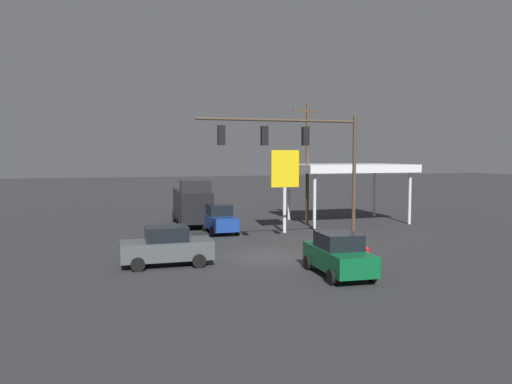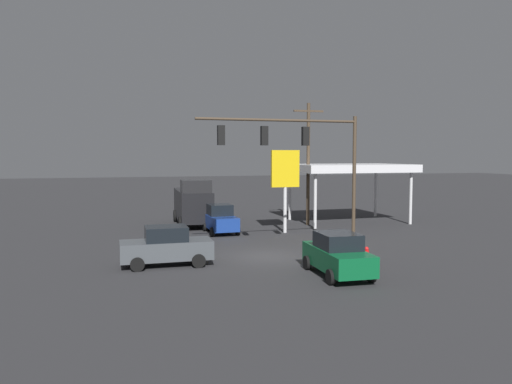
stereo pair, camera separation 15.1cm
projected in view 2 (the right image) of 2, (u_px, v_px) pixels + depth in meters
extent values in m
plane|color=#2D2D30|center=(267.00, 256.00, 26.55)|extent=(200.00, 200.00, 0.00)
cylinder|color=#473828|center=(354.00, 184.00, 27.66)|extent=(0.20, 0.20, 7.51)
cylinder|color=#473828|center=(279.00, 120.00, 26.13)|extent=(8.87, 0.14, 0.14)
cube|color=black|center=(305.00, 136.00, 26.63)|extent=(0.36, 0.28, 1.00)
sphere|color=#FF4141|center=(304.00, 131.00, 26.78)|extent=(0.22, 0.22, 0.22)
sphere|color=#392305|center=(304.00, 136.00, 26.80)|extent=(0.22, 0.22, 0.22)
sphere|color=black|center=(304.00, 142.00, 26.82)|extent=(0.22, 0.22, 0.22)
cube|color=black|center=(264.00, 136.00, 25.96)|extent=(0.36, 0.28, 1.00)
sphere|color=#FF4141|center=(263.00, 130.00, 26.12)|extent=(0.22, 0.22, 0.22)
sphere|color=#392305|center=(263.00, 136.00, 26.14)|extent=(0.22, 0.22, 0.22)
sphere|color=black|center=(263.00, 142.00, 26.16)|extent=(0.22, 0.22, 0.22)
cube|color=black|center=(221.00, 135.00, 25.30)|extent=(0.36, 0.28, 1.00)
sphere|color=#FF4141|center=(220.00, 129.00, 25.46)|extent=(0.22, 0.22, 0.22)
sphere|color=#392305|center=(220.00, 135.00, 25.48)|extent=(0.22, 0.22, 0.22)
sphere|color=black|center=(220.00, 141.00, 25.50)|extent=(0.22, 0.22, 0.22)
cylinder|color=#473828|center=(308.00, 164.00, 38.14)|extent=(0.26, 0.26, 9.32)
cube|color=#473828|center=(309.00, 111.00, 37.84)|extent=(2.40, 0.14, 0.14)
cube|color=silver|center=(349.00, 168.00, 39.94)|extent=(9.24, 6.47, 0.60)
cube|color=red|center=(331.00, 167.00, 43.05)|extent=(9.24, 0.06, 0.36)
cylinder|color=silver|center=(376.00, 193.00, 43.79)|extent=(0.24, 0.24, 4.05)
cylinder|color=silver|center=(290.00, 195.00, 41.48)|extent=(0.24, 0.24, 4.05)
cylinder|color=silver|center=(411.00, 198.00, 38.75)|extent=(0.24, 0.24, 4.05)
cylinder|color=silver|center=(315.00, 201.00, 36.44)|extent=(0.24, 0.24, 4.05)
cylinder|color=silver|center=(285.00, 192.00, 34.44)|extent=(0.24, 0.24, 5.72)
cube|color=yellow|center=(285.00, 169.00, 34.33)|extent=(2.01, 0.24, 2.55)
cube|color=black|center=(285.00, 169.00, 34.45)|extent=(1.41, 0.04, 0.89)
cube|color=black|center=(193.00, 205.00, 38.28)|extent=(2.63, 6.91, 2.20)
cube|color=black|center=(196.00, 186.00, 36.13)|extent=(2.20, 1.90, 0.90)
cylinder|color=black|center=(212.00, 222.00, 36.50)|extent=(0.27, 0.97, 0.96)
cylinder|color=black|center=(180.00, 223.00, 35.94)|extent=(0.27, 0.97, 0.96)
cylinder|color=black|center=(204.00, 215.00, 40.78)|extent=(0.27, 0.97, 0.96)
cylinder|color=black|center=(175.00, 216.00, 40.22)|extent=(0.27, 0.97, 0.96)
cube|color=#0C592D|center=(338.00, 258.00, 22.23)|extent=(2.01, 4.48, 0.90)
cube|color=black|center=(338.00, 241.00, 22.17)|extent=(1.75, 2.08, 0.70)
cylinder|color=black|center=(371.00, 275.00, 21.10)|extent=(0.25, 0.67, 0.66)
cylinder|color=black|center=(331.00, 277.00, 20.65)|extent=(0.25, 0.67, 0.66)
cylinder|color=black|center=(344.00, 261.00, 23.86)|extent=(0.25, 0.67, 0.66)
cylinder|color=black|center=(307.00, 263.00, 23.42)|extent=(0.25, 0.67, 0.66)
cube|color=navy|center=(221.00, 222.00, 34.37)|extent=(1.77, 3.83, 0.90)
cube|color=black|center=(220.00, 210.00, 34.59)|extent=(1.59, 1.73, 0.76)
cylinder|color=black|center=(238.00, 231.00, 33.49)|extent=(0.23, 0.62, 0.62)
cylinder|color=black|center=(212.00, 232.00, 32.97)|extent=(0.23, 0.62, 0.62)
cylinder|color=black|center=(229.00, 226.00, 35.84)|extent=(0.23, 0.62, 0.62)
cylinder|color=black|center=(205.00, 227.00, 35.31)|extent=(0.23, 0.62, 0.62)
cube|color=#474C51|center=(166.00, 250.00, 24.28)|extent=(4.42, 1.86, 0.90)
cube|color=black|center=(166.00, 233.00, 24.22)|extent=(2.02, 1.68, 0.70)
cylinder|color=black|center=(137.00, 265.00, 23.04)|extent=(0.66, 0.23, 0.66)
cylinder|color=black|center=(136.00, 257.00, 24.80)|extent=(0.66, 0.23, 0.66)
cylinder|color=black|center=(199.00, 261.00, 23.82)|extent=(0.66, 0.23, 0.66)
cylinder|color=black|center=(193.00, 254.00, 25.58)|extent=(0.66, 0.23, 0.66)
cylinder|color=red|center=(366.00, 257.00, 24.56)|extent=(0.24, 0.24, 0.70)
sphere|color=red|center=(367.00, 249.00, 24.53)|extent=(0.22, 0.22, 0.22)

